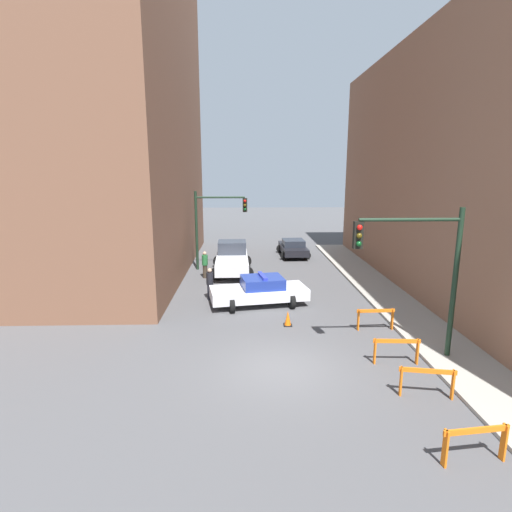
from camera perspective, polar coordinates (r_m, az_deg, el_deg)
The scene contains 15 objects.
ground_plane at distance 13.96m, azimuth 3.72°, elevation -15.63°, with size 120.00×120.00×0.00m, color #4C4C4F.
sidewalk_right at distance 15.74m, azimuth 27.50°, elevation -13.46°, with size 2.40×44.00×0.12m.
building_corner_left at distance 28.72m, azimuth -25.13°, elevation 19.12°, with size 14.00×20.00×21.09m.
traffic_light_near at distance 14.46m, azimuth 22.71°, elevation -0.66°, with size 3.64×0.35×5.20m.
traffic_light_far at distance 26.39m, azimuth -6.17°, elevation 5.28°, with size 3.44×0.35×5.20m.
police_car at distance 19.66m, azimuth 0.52°, elevation -4.96°, with size 4.95×2.87×1.52m.
white_truck at distance 26.00m, azimuth -3.44°, elevation -0.34°, with size 2.73×5.45×1.90m.
parked_car_near at distance 31.04m, azimuth 5.32°, elevation 1.23°, with size 2.36×4.35×1.31m.
pedestrian_crossing at distance 20.52m, azimuth -6.60°, elevation -3.92°, with size 0.50×0.50×1.66m.
pedestrian_corner at distance 24.72m, azimuth -7.31°, elevation -1.18°, with size 0.42×0.42×1.66m.
barrier_front at distance 10.97m, azimuth 28.87°, elevation -21.90°, with size 1.60×0.33×0.90m.
barrier_mid at distance 13.06m, azimuth 23.26°, elevation -15.69°, with size 1.58×0.41×0.90m.
barrier_back at distance 14.72m, azimuth 19.42°, elevation -12.15°, with size 1.60×0.24×0.90m.
barrier_corner at distance 17.40m, azimuth 16.71°, elevation -8.17°, with size 1.60×0.21×0.90m.
traffic_cone at distance 17.27m, azimuth 4.57°, elevation -8.89°, with size 0.36×0.36×0.66m.
Camera 1 is at (-1.23, -12.31, 6.48)m, focal length 28.00 mm.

